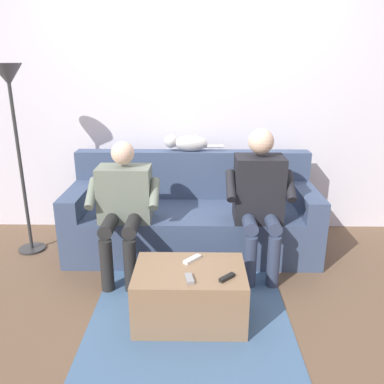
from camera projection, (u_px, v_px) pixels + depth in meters
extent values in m
plane|color=brown|center=(191.00, 290.00, 3.09)|extent=(8.00, 8.00, 0.00)
cube|color=silver|center=(193.00, 109.00, 3.92)|extent=(4.57, 0.06, 2.48)
cube|color=#3D4C6B|center=(192.00, 233.00, 3.59)|extent=(1.86, 0.65, 0.42)
cube|color=#3D4C6B|center=(193.00, 195.00, 3.90)|extent=(2.21, 0.17, 0.88)
cube|color=#3D4C6B|center=(306.00, 224.00, 3.54)|extent=(0.18, 0.65, 0.61)
cube|color=#3D4C6B|center=(79.00, 223.00, 3.57)|extent=(0.18, 0.65, 0.61)
cube|color=#8C6B4C|center=(190.00, 294.00, 2.69)|extent=(0.74, 0.50, 0.38)
cube|color=black|center=(258.00, 189.00, 3.26)|extent=(0.39, 0.29, 0.54)
sphere|color=beige|center=(261.00, 141.00, 3.14)|extent=(0.20, 0.20, 0.20)
cylinder|color=#333D56|center=(272.00, 222.00, 3.16)|extent=(0.11, 0.35, 0.11)
cylinder|color=#333D56|center=(249.00, 222.00, 3.16)|extent=(0.11, 0.35, 0.11)
cylinder|color=#333D56|center=(273.00, 262.00, 3.08)|extent=(0.10, 0.10, 0.42)
cylinder|color=#333D56|center=(250.00, 262.00, 3.08)|extent=(0.10, 0.10, 0.42)
cylinder|color=black|center=(290.00, 186.00, 3.16)|extent=(0.08, 0.27, 0.22)
cylinder|color=black|center=(231.00, 186.00, 3.17)|extent=(0.08, 0.27, 0.22)
cube|color=slate|center=(125.00, 194.00, 3.28)|extent=(0.43, 0.26, 0.46)
sphere|color=beige|center=(123.00, 153.00, 3.17)|extent=(0.19, 0.19, 0.19)
cylinder|color=black|center=(133.00, 223.00, 3.13)|extent=(0.11, 0.41, 0.11)
cylinder|color=black|center=(110.00, 223.00, 3.14)|extent=(0.11, 0.41, 0.11)
cylinder|color=black|center=(130.00, 266.00, 3.02)|extent=(0.10, 0.10, 0.42)
cylinder|color=black|center=(107.00, 266.00, 3.02)|extent=(0.10, 0.10, 0.42)
cylinder|color=slate|center=(155.00, 194.00, 3.19)|extent=(0.08, 0.27, 0.22)
cylinder|color=slate|center=(92.00, 193.00, 3.19)|extent=(0.08, 0.27, 0.22)
ellipsoid|color=silver|center=(191.00, 143.00, 3.74)|extent=(0.32, 0.14, 0.15)
sphere|color=silver|center=(171.00, 141.00, 3.74)|extent=(0.13, 0.13, 0.13)
cone|color=silver|center=(172.00, 135.00, 3.75)|extent=(0.04, 0.04, 0.04)
cone|color=silver|center=(171.00, 136.00, 3.69)|extent=(0.04, 0.04, 0.04)
cylinder|color=silver|center=(214.00, 146.00, 3.75)|extent=(0.18, 0.03, 0.03)
cube|color=gray|center=(189.00, 279.00, 2.50)|extent=(0.06, 0.12, 0.02)
cube|color=black|center=(227.00, 277.00, 2.51)|extent=(0.11, 0.11, 0.02)
cube|color=white|center=(192.00, 259.00, 2.75)|extent=(0.13, 0.14, 0.02)
cube|color=#426084|center=(190.00, 308.00, 2.86)|extent=(1.36, 1.45, 0.01)
cylinder|color=#2D2D2D|center=(32.00, 249.00, 3.74)|extent=(0.24, 0.24, 0.02)
cylinder|color=#333333|center=(21.00, 169.00, 3.49)|extent=(0.03, 0.03, 1.56)
cone|color=#4C4C51|center=(8.00, 75.00, 3.24)|extent=(0.25, 0.25, 0.18)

